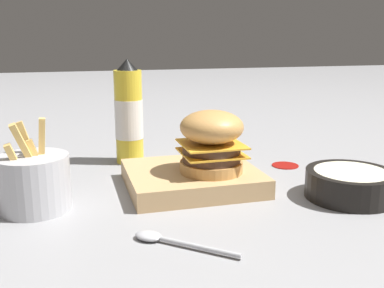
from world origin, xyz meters
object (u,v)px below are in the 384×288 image
(fries_basket, at_px, (34,182))
(side_bowl, at_px, (350,184))
(spoon, at_px, (163,239))
(burger, at_px, (212,141))
(ketchup_bottle, at_px, (129,115))
(serving_board, at_px, (192,178))

(fries_basket, xyz_separation_m, side_bowl, (0.55, -0.09, -0.02))
(side_bowl, xyz_separation_m, spoon, (-0.36, -0.09, -0.02))
(fries_basket, distance_m, spoon, 0.26)
(burger, xyz_separation_m, side_bowl, (0.23, -0.11, -0.07))
(ketchup_bottle, relative_size, side_bowl, 1.49)
(serving_board, xyz_separation_m, side_bowl, (0.26, -0.14, 0.01))
(ketchup_bottle, relative_size, spoon, 1.77)
(side_bowl, distance_m, spoon, 0.38)
(ketchup_bottle, height_order, spoon, ketchup_bottle)
(fries_basket, bearing_deg, ketchup_bottle, 52.09)
(ketchup_bottle, distance_m, side_bowl, 0.50)
(serving_board, relative_size, spoon, 1.85)
(serving_board, distance_m, fries_basket, 0.29)
(side_bowl, relative_size, spoon, 1.19)
(fries_basket, bearing_deg, serving_board, 8.17)
(ketchup_bottle, bearing_deg, side_bowl, -44.47)
(serving_board, height_order, spoon, serving_board)
(serving_board, height_order, side_bowl, side_bowl)
(ketchup_bottle, distance_m, spoon, 0.45)
(burger, bearing_deg, serving_board, 140.06)
(side_bowl, bearing_deg, serving_board, 152.43)
(side_bowl, bearing_deg, ketchup_bottle, 135.53)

